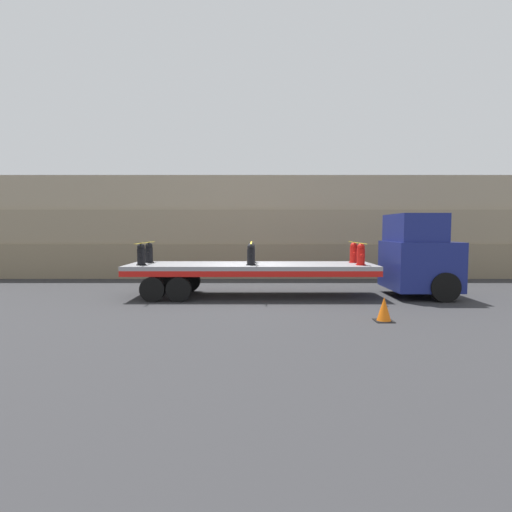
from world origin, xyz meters
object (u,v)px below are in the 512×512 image
Objects in this scene: fire_hydrant_red_near_2 at (362,255)px; traffic_cone at (385,309)px; truck_cab at (422,256)px; fire_hydrant_black_near_0 at (142,255)px; fire_hydrant_black_near_1 at (252,255)px; fire_hydrant_black_far_1 at (252,253)px; fire_hydrant_red_far_2 at (355,253)px; flatbed_trailer at (237,270)px; fire_hydrant_black_far_0 at (150,253)px.

fire_hydrant_red_near_2 is 1.17× the size of traffic_cone.
truck_cab is 3.92× the size of fire_hydrant_black_near_0.
truck_cab is 6.37m from fire_hydrant_black_near_1.
fire_hydrant_red_far_2 is at bearing 0.00° from fire_hydrant_black_far_1.
fire_hydrant_black_near_1 is 1.17× the size of traffic_cone.
fire_hydrant_red_far_2 is at bearing 167.37° from truck_cab.
flatbed_trailer is at bearing 180.00° from truck_cab.
fire_hydrant_black_near_0 is at bearing -171.05° from flatbed_trailer.
fire_hydrant_black_near_1 is at bearing -164.98° from fire_hydrant_red_far_2.
fire_hydrant_black_near_0 is (-3.38, -0.53, 0.61)m from flatbed_trailer.
traffic_cone is at bearing -93.43° from fire_hydrant_red_far_2.
fire_hydrant_black_near_1 is at bearing -15.02° from fire_hydrant_black_far_0.
truck_cab is at bearing 12.63° from fire_hydrant_red_near_2.
fire_hydrant_black_far_1 is 1.17× the size of traffic_cone.
fire_hydrant_black_near_1 and fire_hydrant_red_far_2 have the same top height.
truck_cab is 3.92× the size of fire_hydrant_black_near_1.
fire_hydrant_black_near_0 is at bearing -177.05° from truck_cab.
fire_hydrant_black_near_0 is at bearing 180.00° from fire_hydrant_black_near_1.
fire_hydrant_black_near_0 is at bearing -90.00° from fire_hydrant_black_far_0.
truck_cab reaches higher than fire_hydrant_red_near_2.
fire_hydrant_black_far_0 is 1.00× the size of fire_hydrant_red_far_2.
fire_hydrant_black_near_0 is at bearing -172.36° from fire_hydrant_red_far_2.
fire_hydrant_red_near_2 is (3.97, -1.06, 0.00)m from fire_hydrant_black_far_1.
traffic_cone is (-0.28, -3.56, -1.28)m from fire_hydrant_red_near_2.
fire_hydrant_black_far_0 reaches higher than flatbed_trailer.
truck_cab is at bearing 57.05° from traffic_cone.
truck_cab is at bearing 4.80° from fire_hydrant_black_near_1.
fire_hydrant_black_near_0 and fire_hydrant_black_near_1 have the same top height.
traffic_cone is (4.28, -4.09, -0.67)m from flatbed_trailer.
fire_hydrant_black_far_0 is 1.17× the size of traffic_cone.
fire_hydrant_black_far_0 is 9.04m from traffic_cone.
truck_cab is 3.92× the size of fire_hydrant_black_far_0.
traffic_cone is (7.66, -3.56, -1.28)m from fire_hydrant_black_near_0.
flatbed_trailer is at bearing -8.95° from fire_hydrant_black_far_0.
fire_hydrant_black_far_0 is at bearing 177.05° from truck_cab.
fire_hydrant_black_near_0 is (-10.31, -0.53, 0.09)m from truck_cab.
fire_hydrant_black_near_0 and fire_hydrant_red_far_2 have the same top height.
traffic_cone is at bearing -31.13° from fire_hydrant_black_far_0.
fire_hydrant_red_far_2 is at bearing 90.00° from fire_hydrant_red_near_2.
flatbed_trailer is 1.00m from fire_hydrant_black_near_1.
fire_hydrant_red_near_2 is (7.94, -1.06, 0.00)m from fire_hydrant_black_far_0.
truck_cab is 2.44m from fire_hydrant_red_near_2.
fire_hydrant_black_far_0 reaches higher than traffic_cone.
fire_hydrant_red_far_2 is at bearing 7.64° from fire_hydrant_black_near_0.
fire_hydrant_black_far_1 is (0.59, 0.53, 0.61)m from flatbed_trailer.
fire_hydrant_black_far_1 is (3.97, 1.06, 0.00)m from fire_hydrant_black_near_0.
flatbed_trailer is 11.63× the size of fire_hydrant_black_near_1.
fire_hydrant_black_far_1 is (-6.34, 0.53, 0.09)m from truck_cab.
traffic_cone is at bearing -43.97° from fire_hydrant_black_near_1.
truck_cab reaches higher than fire_hydrant_black_near_0.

